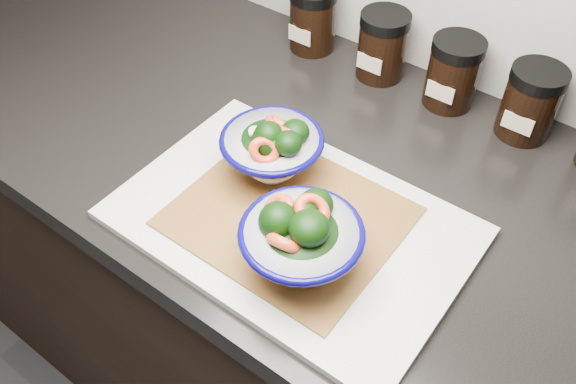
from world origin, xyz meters
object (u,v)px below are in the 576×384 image
Objects in this scene: cutting_board at (291,223)px; bowl_right at (301,240)px; spice_jar_a at (313,19)px; spice_jar_b at (382,45)px; bowl_left at (273,149)px; spice_jar_d at (530,102)px; spice_jar_c at (453,73)px.

cutting_board is 0.10m from bowl_right.
spice_jar_a is 1.00× the size of spice_jar_b.
spice_jar_d is (0.24, 0.31, -0.01)m from bowl_left.
spice_jar_a and spice_jar_b have the same top height.
spice_jar_d is (0.11, 0.42, -0.01)m from bowl_right.
cutting_board is 0.43m from spice_jar_a.
spice_jar_c is at bearing 83.02° from cutting_board.
bowl_left is 1.25× the size of spice_jar_d.
cutting_board is at bearing -96.98° from spice_jar_c.
spice_jar_a is at bearing 180.00° from spice_jar_c.
bowl_right reaches higher than spice_jar_a.
spice_jar_b reaches higher than cutting_board.
bowl_right reaches higher than cutting_board.
spice_jar_d is (0.12, 0.00, 0.00)m from spice_jar_c.
spice_jar_c is (0.11, 0.31, -0.01)m from bowl_left.
bowl_left reaches higher than spice_jar_c.
spice_jar_c and spice_jar_d have the same top height.
spice_jar_b is at bearing 180.00° from spice_jar_d.
spice_jar_b and spice_jar_d have the same top height.
spice_jar_b is at bearing 102.88° from cutting_board.
spice_jar_a is 0.39m from spice_jar_d.
bowl_left is 0.35m from spice_jar_a.
spice_jar_a and spice_jar_d have the same top height.
spice_jar_d is at bearing 65.01° from cutting_board.
cutting_board is at bearing -36.34° from bowl_left.
bowl_right is 1.31× the size of spice_jar_d.
bowl_right is (0.05, -0.06, 0.06)m from cutting_board.
spice_jar_c is at bearing 180.00° from spice_jar_d.
cutting_board is 0.10m from bowl_left.
bowl_right is at bearing -56.47° from spice_jar_a.
spice_jar_b and spice_jar_c have the same top height.
spice_jar_a is 1.00× the size of spice_jar_d.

